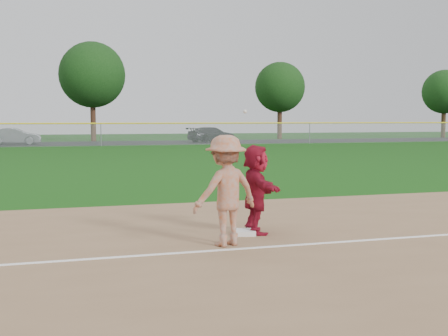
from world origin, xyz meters
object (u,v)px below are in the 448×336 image
object	(u,v)px
first_base	(245,232)
base_runner	(256,189)
car_mid	(15,136)
car_right	(212,134)

from	to	relation	value
first_base	base_runner	bearing A→B (deg)	20.32
base_runner	first_base	bearing A→B (deg)	113.58
car_mid	car_right	xyz separation A→B (m)	(19.21, 0.34, 0.00)
first_base	car_right	world-z (taller)	car_right
base_runner	car_right	world-z (taller)	base_runner
first_base	car_mid	distance (m)	45.81
first_base	car_mid	xyz separation A→B (m)	(-7.63, 45.17, 0.71)
first_base	car_right	distance (m)	46.96
first_base	base_runner	distance (m)	0.92
base_runner	car_mid	world-z (taller)	base_runner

